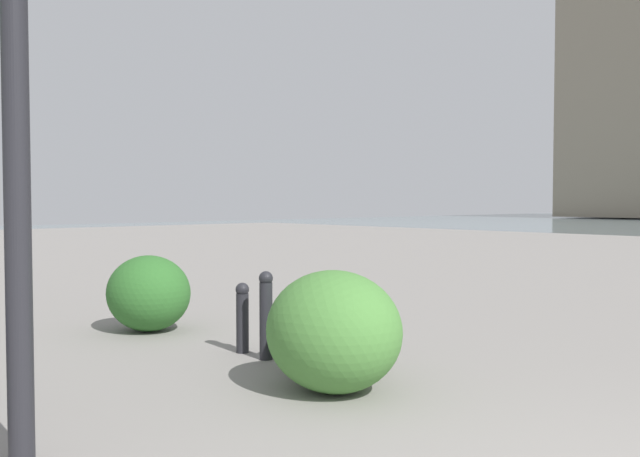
% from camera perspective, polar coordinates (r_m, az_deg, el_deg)
% --- Properties ---
extents(lamppost, '(0.98, 0.28, 3.75)m').
position_cam_1_polar(lamppost, '(4.18, -24.24, 16.97)').
color(lamppost, '#232328').
rests_on(lamppost, ground).
extents(bollard_near, '(0.13, 0.13, 0.81)m').
position_cam_1_polar(bollard_near, '(6.29, -4.54, -7.10)').
color(bollard_near, '#232328').
rests_on(bollard_near, ground).
extents(bollard_mid, '(0.13, 0.13, 0.67)m').
position_cam_1_polar(bollard_mid, '(6.60, -6.51, -7.28)').
color(bollard_mid, '#232328').
rests_on(bollard_mid, ground).
extents(shrub_low, '(1.09, 0.98, 0.93)m').
position_cam_1_polar(shrub_low, '(5.22, 1.14, -8.58)').
color(shrub_low, '#477F38').
rests_on(shrub_low, ground).
extents(shrub_round, '(0.83, 0.75, 0.71)m').
position_cam_1_polar(shrub_round, '(6.02, 0.64, -8.19)').
color(shrub_round, '#477F38').
rests_on(shrub_round, ground).
extents(shrub_wide, '(1.00, 0.90, 0.85)m').
position_cam_1_polar(shrub_wide, '(7.86, -14.15, -5.27)').
color(shrub_wide, '#2D6628').
rests_on(shrub_wide, ground).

